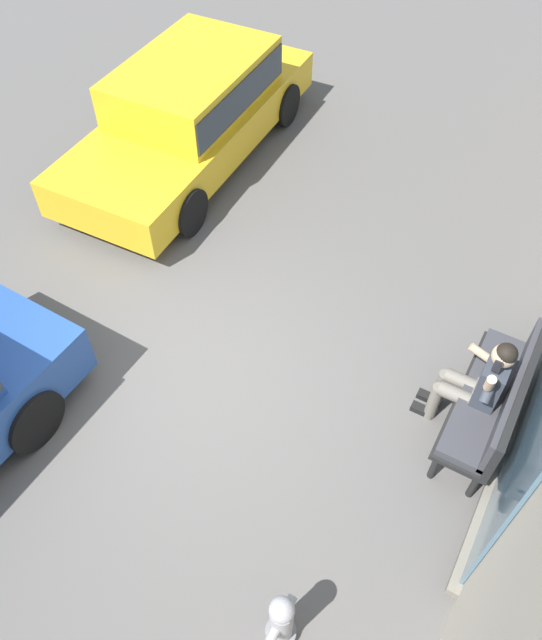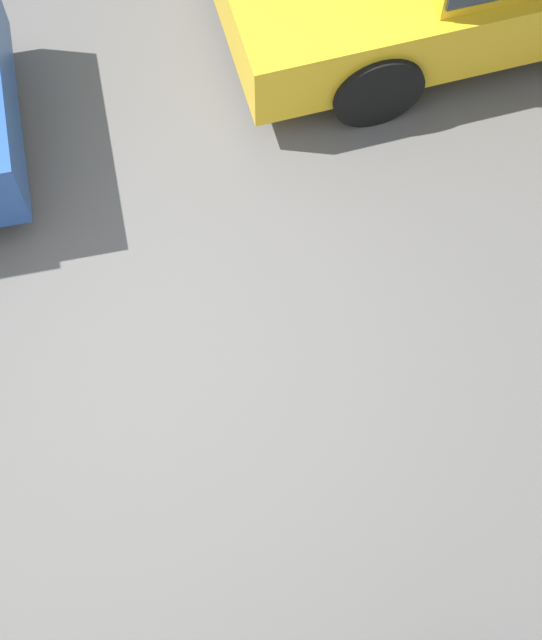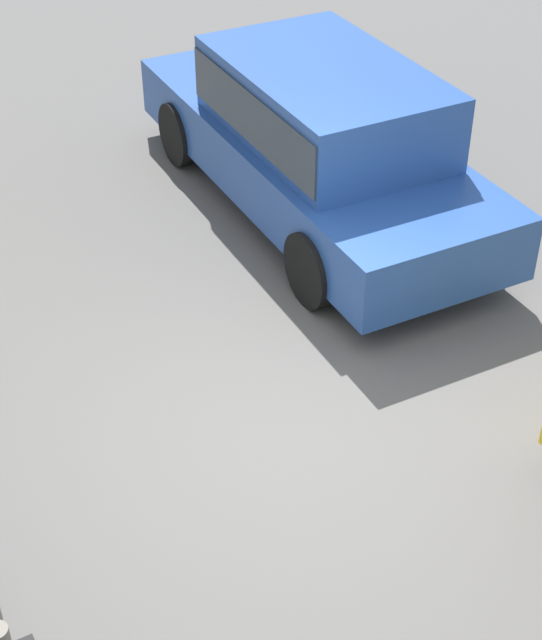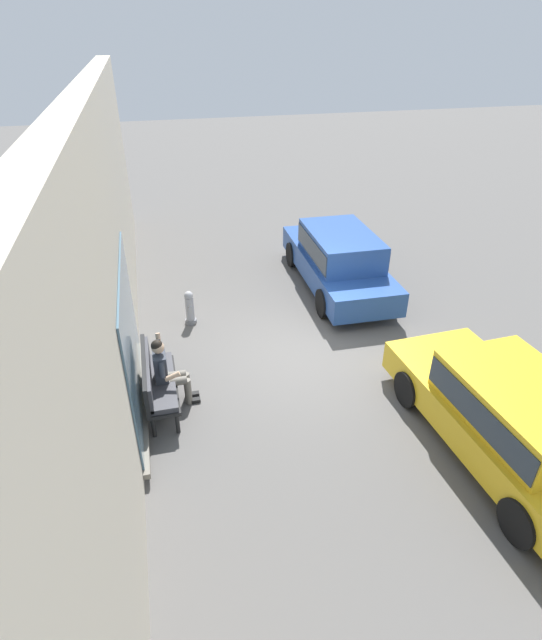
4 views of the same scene
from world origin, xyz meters
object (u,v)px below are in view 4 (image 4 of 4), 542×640
(bench, at_px, (155,379))
(person_on_phone, at_px, (167,370))
(parked_car_mid, at_px, (338,257))
(parked_car_near, at_px, (513,416))
(fire_hydrant, at_px, (190,308))

(bench, relative_size, person_on_phone, 1.25)
(person_on_phone, height_order, parked_car_mid, parked_car_mid)
(parked_car_near, bearing_deg, fire_hydrant, 39.92)
(bench, distance_m, parked_car_near, 5.81)
(bench, height_order, fire_hydrant, bench)
(bench, relative_size, fire_hydrant, 2.09)
(bench, height_order, parked_car_mid, parked_car_mid)
(parked_car_mid, bearing_deg, person_on_phone, 128.76)
(bench, bearing_deg, parked_car_near, -115.40)
(bench, xyz_separation_m, person_on_phone, (0.03, -0.22, 0.13))
(bench, height_order, person_on_phone, person_on_phone)
(fire_hydrant, bearing_deg, bench, 162.35)
(parked_car_mid, xyz_separation_m, fire_hydrant, (-0.92, 3.87, -0.44))
(parked_car_near, bearing_deg, bench, 64.60)
(bench, height_order, parked_car_near, parked_car_near)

